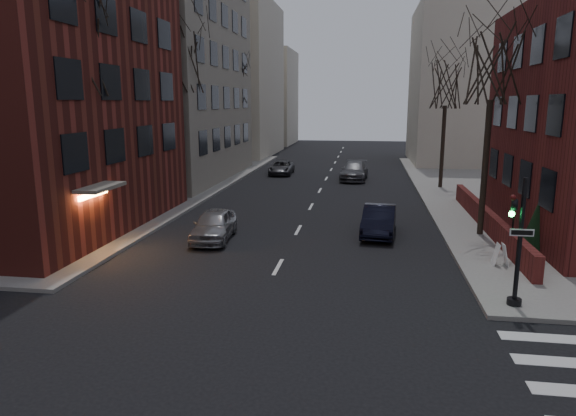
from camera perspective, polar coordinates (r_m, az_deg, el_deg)
The scene contains 19 objects.
building_left_tan at distance 46.35m, azimuth -18.64°, elevation 20.62°, with size 18.00×18.00×28.00m, color gray.
low_wall_right at distance 27.25m, azimuth 21.22°, elevation -1.19°, with size 0.35×16.00×1.00m, color maroon.
building_distant_la at distance 64.66m, azimuth -7.98°, elevation 13.93°, with size 14.00×16.00×18.00m, color beige.
building_distant_ra at distance 58.17m, azimuth 20.83°, elevation 12.58°, with size 14.00×14.00×16.00m, color beige.
building_distant_lb at distance 80.63m, azimuth -3.02°, elevation 12.14°, with size 10.00×12.00×14.00m, color beige.
traffic_signal at distance 17.20m, azimuth 24.08°, elevation -4.32°, with size 0.76×0.44×4.00m.
tree_left_a at distance 24.30m, azimuth -22.09°, elevation 15.88°, with size 4.18×4.18×10.26m.
tree_left_b at distance 35.21m, azimuth -11.87°, elevation 15.63°, with size 4.40×4.40×10.80m.
tree_left_c at distance 48.52m, azimuth -5.90°, elevation 13.62°, with size 3.96×3.96×9.72m.
tree_right_a at distance 25.61m, azimuth 21.83°, elevation 14.65°, with size 3.96×3.96×9.72m.
tree_right_b at distance 39.37m, azimuth 17.19°, elevation 12.99°, with size 3.74×3.74×9.18m.
streetlamp_near at distance 31.23m, azimuth -13.04°, elevation 7.52°, with size 0.36×0.36×6.28m.
streetlamp_far at distance 50.34m, azimuth -4.57°, elevation 9.25°, with size 0.36×0.36×6.28m.
parked_sedan at distance 25.26m, azimuth 10.07°, elevation -1.39°, with size 1.51×4.32×1.42m, color black.
car_lane_silver at distance 24.24m, azimuth -8.23°, elevation -1.88°, with size 1.68×4.18×1.42m, color #96979B.
car_lane_gray at distance 42.98m, azimuth 7.37°, elevation 4.10°, with size 2.07×5.10×1.48m, color #44454A.
car_lane_far at distance 45.95m, azimuth -0.74°, elevation 4.49°, with size 1.96×4.26×1.18m, color #3D3D42.
sandwich_board at distance 21.53m, azimuth 22.53°, elevation -4.77°, with size 0.38×0.54×0.86m, color white.
evergreen_shrub at distance 23.98m, azimuth 25.96°, elevation -1.74°, with size 1.34×1.34×2.24m, color black.
Camera 1 is at (3.30, -6.96, 6.35)m, focal length 32.00 mm.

